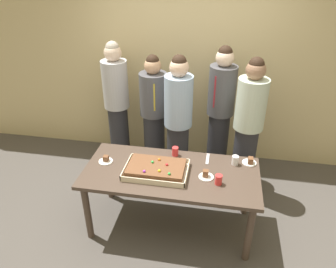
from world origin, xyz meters
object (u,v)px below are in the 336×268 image
at_px(party_table, 171,178).
at_px(person_far_right_suit, 154,114).
at_px(plated_slice_far_left, 250,162).
at_px(sheet_cake, 156,169).
at_px(plated_slice_near_left, 106,160).
at_px(person_green_shirt_behind, 178,122).
at_px(drink_cup_far_end, 175,151).
at_px(plated_slice_near_right, 206,175).
at_px(drink_cup_middle, 219,180).
at_px(person_striped_tie_right, 117,103).
at_px(drink_cup_nearest, 235,160).
at_px(person_serving_front, 248,127).
at_px(person_left_edge_reaching, 220,112).
at_px(cake_server_utensil, 208,159).

bearing_deg(party_table, person_far_right_suit, 111.10).
bearing_deg(plated_slice_far_left, sheet_cake, -160.63).
height_order(plated_slice_near_left, person_green_shirt_behind, person_green_shirt_behind).
distance_m(sheet_cake, drink_cup_far_end, 0.37).
xyz_separation_m(plated_slice_near_right, drink_cup_middle, (0.13, -0.08, 0.03)).
relative_size(drink_cup_far_end, person_striped_tie_right, 0.06).
distance_m(drink_cup_nearest, drink_cup_middle, 0.39).
relative_size(drink_cup_nearest, person_serving_front, 0.06).
height_order(person_green_shirt_behind, person_left_edge_reaching, person_left_edge_reaching).
bearing_deg(person_green_shirt_behind, drink_cup_far_end, 12.02).
bearing_deg(sheet_cake, plated_slice_near_left, 170.66).
relative_size(party_table, person_serving_front, 1.03).
height_order(plated_slice_near_left, person_left_edge_reaching, person_left_edge_reaching).
bearing_deg(plated_slice_far_left, person_serving_front, 92.77).
height_order(plated_slice_near_left, drink_cup_far_end, drink_cup_far_end).
height_order(plated_slice_near_left, cake_server_utensil, plated_slice_near_left).
relative_size(party_table, person_green_shirt_behind, 1.04).
distance_m(party_table, plated_slice_near_right, 0.37).
distance_m(cake_server_utensil, person_striped_tie_right, 1.56).
relative_size(plated_slice_far_left, drink_cup_middle, 1.50).
relative_size(person_striped_tie_right, person_left_edge_reaching, 0.99).
bearing_deg(person_far_right_suit, person_striped_tie_right, -113.68).
xyz_separation_m(person_serving_front, person_left_edge_reaching, (-0.33, 0.32, 0.02)).
relative_size(party_table, plated_slice_near_left, 11.90).
relative_size(drink_cup_nearest, cake_server_utensil, 0.50).
xyz_separation_m(party_table, drink_cup_far_end, (-0.01, 0.31, 0.14)).
bearing_deg(party_table, person_striped_tie_right, 129.03).
bearing_deg(party_table, cake_server_utensil, 39.48).
height_order(sheet_cake, person_far_right_suit, person_far_right_suit).
bearing_deg(plated_slice_far_left, party_table, -159.96).
bearing_deg(sheet_cake, plated_slice_near_right, 1.02).
bearing_deg(drink_cup_nearest, person_serving_front, 75.58).
distance_m(drink_cup_middle, person_left_edge_reaching, 1.21).
bearing_deg(person_green_shirt_behind, person_far_right_suit, -122.88).
height_order(plated_slice_near_right, cake_server_utensil, plated_slice_near_right).
bearing_deg(person_far_right_suit, plated_slice_far_left, 43.81).
bearing_deg(drink_cup_nearest, person_far_right_suit, 142.20).
bearing_deg(person_green_shirt_behind, person_left_edge_reaching, 131.78).
xyz_separation_m(drink_cup_far_end, cake_server_utensil, (0.36, -0.02, -0.05)).
bearing_deg(plated_slice_near_right, person_left_edge_reaching, 85.67).
relative_size(plated_slice_near_right, drink_cup_far_end, 1.50).
bearing_deg(person_striped_tie_right, person_serving_front, 43.55).
distance_m(sheet_cake, person_striped_tie_right, 1.44).
relative_size(plated_slice_near_left, plated_slice_near_right, 1.00).
distance_m(person_serving_front, person_left_edge_reaching, 0.46).
xyz_separation_m(sheet_cake, person_green_shirt_behind, (0.10, 0.79, 0.14)).
bearing_deg(plated_slice_near_left, drink_cup_nearest, 8.13).
distance_m(person_serving_front, person_striped_tie_right, 1.75).
height_order(cake_server_utensil, person_left_edge_reaching, person_left_edge_reaching).
distance_m(drink_cup_middle, cake_server_utensil, 0.43).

